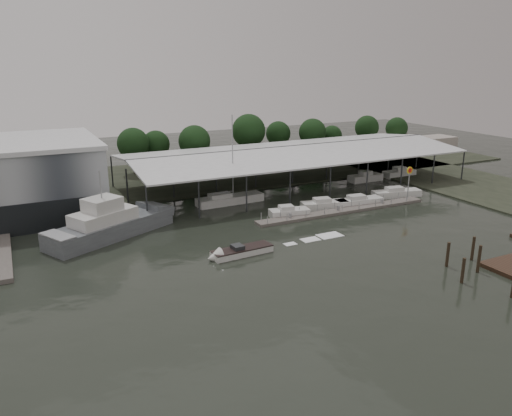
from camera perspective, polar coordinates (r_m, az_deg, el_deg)
name	(u,v)px	position (r m, az deg, el deg)	size (l,w,h in m)	color
ground	(289,252)	(57.53, 3.79, -5.01)	(200.00, 200.00, 0.00)	black
land_strip_far	(176,177)	(94.54, -9.16, 3.49)	(140.00, 30.00, 0.30)	#3A3E2E
land_strip_east	(487,188)	(93.85, 24.94, 2.05)	(20.00, 60.00, 0.30)	#3A3E2E
storage_warehouse	(7,179)	(77.61, -26.56, 3.02)	(24.50, 20.50, 10.50)	#9FA5A9
covered_boat_shed	(293,150)	(87.57, 4.25, 6.65)	(58.24, 24.00, 6.96)	silver
floating_dock	(344,211)	(73.25, 10.00, -0.30)	(28.00, 2.00, 1.40)	#605B55
shell_fuel_sign	(409,177)	(79.89, 17.10, 3.39)	(1.10, 0.18, 5.55)	gray
distant_commercial_buildings	(407,143)	(126.71, 16.90, 7.09)	(22.00, 8.00, 4.00)	#9F958C
grey_trawler	(112,224)	(64.46, -16.17, -1.77)	(17.34, 11.80, 8.84)	slate
white_sailboat	(229,199)	(76.38, -3.11, 0.98)	(10.66, 2.99, 13.66)	silver
speedboat_underway	(237,252)	(56.22, -2.19, -5.08)	(18.85, 3.38, 2.00)	silver
moored_cruiser_0	(289,212)	(70.12, 3.77, -0.49)	(5.86, 3.18, 1.70)	silver
moored_cruiser_1	(324,204)	(74.50, 7.81, 0.42)	(7.29, 3.56, 1.70)	silver
moored_cruiser_2	(358,201)	(76.92, 11.62, 0.74)	(7.65, 2.74, 1.70)	silver
moored_cruiser_3	(396,193)	(83.27, 15.73, 1.66)	(8.24, 3.71, 1.70)	silver
mooring_pilings	(482,267)	(55.69, 24.45, -6.12)	(6.01, 8.39, 3.55)	#312718
horizon_tree_line	(266,135)	(106.95, 1.15, 8.37)	(69.22, 11.72, 10.48)	black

